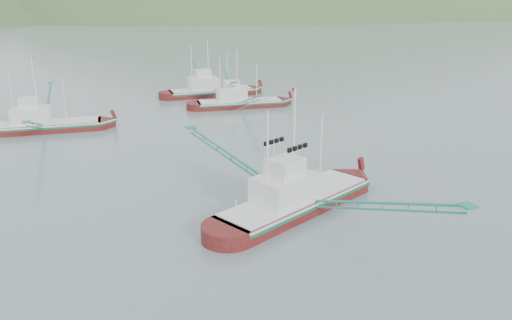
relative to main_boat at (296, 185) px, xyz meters
name	(u,v)px	position (x,y,z in m)	size (l,w,h in m)	color
ground	(286,220)	(-1.53, -1.30, -2.26)	(1200.00, 1200.00, 0.00)	slate
main_boat	(296,185)	(0.00, 0.00, 0.00)	(15.65, 26.47, 11.17)	#540F0E
bg_boat_left	(42,119)	(-18.64, 36.01, -0.66)	(14.72, 25.89, 10.53)	#540F0E
bg_boat_right	(239,97)	(10.64, 39.73, -0.64)	(14.03, 24.52, 9.99)	#540F0E
bg_boat_far	(210,88)	(9.46, 50.66, -0.76)	(15.18, 27.14, 10.99)	#540F0E
headland_right	(307,14)	(238.47, 428.70, -2.26)	(684.00, 432.00, 306.00)	#405D30
ridge_distant	(79,13)	(28.47, 558.70, -2.26)	(960.00, 400.00, 240.00)	slate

